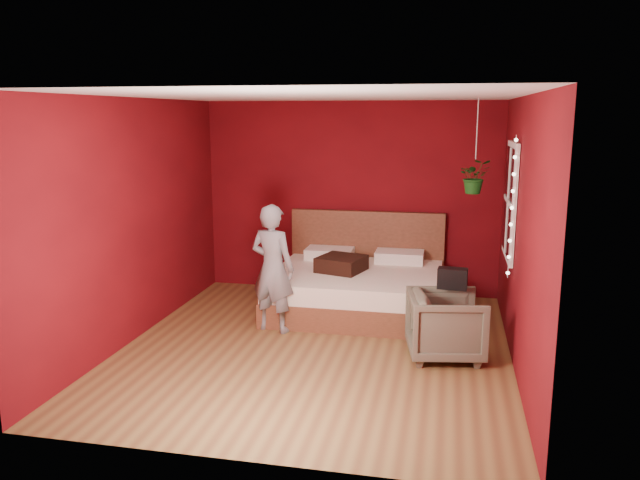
{
  "coord_description": "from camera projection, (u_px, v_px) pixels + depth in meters",
  "views": [
    {
      "loc": [
        1.32,
        -6.09,
        2.43
      ],
      "look_at": [
        -0.04,
        0.4,
        1.08
      ],
      "focal_mm": 35.0,
      "sensor_mm": 36.0,
      "label": 1
    }
  ],
  "objects": [
    {
      "name": "throw_pillow",
      "position": [
        341.0,
        264.0,
        7.7
      ],
      "size": [
        0.64,
        0.64,
        0.18
      ],
      "primitive_type": "cube",
      "rotation": [
        0.0,
        0.0,
        -0.29
      ],
      "color": "black",
      "rests_on": "bed"
    },
    {
      "name": "floor",
      "position": [
        316.0,
        348.0,
        6.59
      ],
      "size": [
        4.5,
        4.5,
        0.0
      ],
      "primitive_type": "plane",
      "color": "brown",
      "rests_on": "ground"
    },
    {
      "name": "hanging_plant",
      "position": [
        475.0,
        176.0,
        7.0
      ],
      "size": [
        0.39,
        0.36,
        1.06
      ],
      "color": "silver",
      "rests_on": "room_walls"
    },
    {
      "name": "room_walls",
      "position": [
        315.0,
        190.0,
        6.25
      ],
      "size": [
        4.04,
        4.54,
        2.62
      ],
      "color": "maroon",
      "rests_on": "ground"
    },
    {
      "name": "window",
      "position": [
        510.0,
        201.0,
        6.76
      ],
      "size": [
        0.05,
        0.97,
        1.27
      ],
      "color": "white",
      "rests_on": "room_walls"
    },
    {
      "name": "person",
      "position": [
        273.0,
        268.0,
        6.98
      ],
      "size": [
        0.6,
        0.48,
        1.46
      ],
      "primitive_type": "imported",
      "rotation": [
        0.0,
        0.0,
        2.88
      ],
      "color": "gray",
      "rests_on": "ground"
    },
    {
      "name": "bed",
      "position": [
        358.0,
        286.0,
        7.84
      ],
      "size": [
        2.07,
        1.76,
        1.14
      ],
      "color": "brown",
      "rests_on": "ground"
    },
    {
      "name": "fairy_lights",
      "position": [
        512.0,
        208.0,
        6.26
      ],
      "size": [
        0.04,
        0.04,
        1.45
      ],
      "color": "silver",
      "rests_on": "room_walls"
    },
    {
      "name": "handbag",
      "position": [
        452.0,
        278.0,
        6.35
      ],
      "size": [
        0.31,
        0.17,
        0.21
      ],
      "primitive_type": "cube",
      "rotation": [
        0.0,
        0.0,
        -0.08
      ],
      "color": "black",
      "rests_on": "armchair"
    },
    {
      "name": "armchair",
      "position": [
        446.0,
        325.0,
        6.27
      ],
      "size": [
        0.85,
        0.84,
        0.67
      ],
      "primitive_type": "imported",
      "rotation": [
        0.0,
        0.0,
        1.75
      ],
      "color": "#676552",
      "rests_on": "ground"
    }
  ]
}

